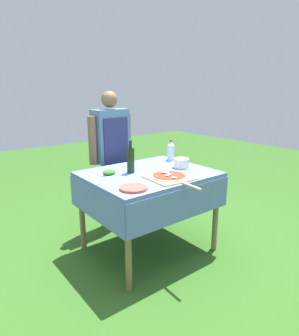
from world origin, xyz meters
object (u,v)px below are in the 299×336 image
at_px(mixing_tub, 181,163).
at_px(pizza_on_peel, 170,177).
at_px(oil_bottle, 131,159).
at_px(prep_table, 149,183).
at_px(herb_container, 109,173).
at_px(person_cook, 111,149).
at_px(water_bottle, 171,151).
at_px(plate_stack, 133,188).

bearing_deg(mixing_tub, pizza_on_peel, -148.49).
bearing_deg(oil_bottle, prep_table, -34.99).
height_order(pizza_on_peel, herb_container, pizza_on_peel).
relative_size(prep_table, oil_bottle, 3.68).
distance_m(person_cook, mixing_tub, 0.85).
height_order(person_cook, water_bottle, person_cook).
bearing_deg(herb_container, pizza_on_peel, -49.56).
xyz_separation_m(water_bottle, plate_stack, (-0.88, -0.55, -0.10)).
xyz_separation_m(person_cook, water_bottle, (0.46, -0.47, -0.00)).
xyz_separation_m(herb_container, mixing_tub, (0.69, -0.22, 0.02)).
bearing_deg(oil_bottle, plate_stack, -122.09).
height_order(pizza_on_peel, oil_bottle, oil_bottle).
bearing_deg(water_bottle, prep_table, -153.92).
xyz_separation_m(oil_bottle, herb_container, (-0.20, 0.06, -0.10)).
relative_size(pizza_on_peel, water_bottle, 2.60).
relative_size(prep_table, plate_stack, 5.18).
distance_m(person_cook, herb_container, 0.68).
distance_m(herb_container, mixing_tub, 0.72).
bearing_deg(pizza_on_peel, person_cook, 93.10).
distance_m(prep_table, plate_stack, 0.51).
bearing_deg(plate_stack, oil_bottle, 57.91).
bearing_deg(oil_bottle, herb_container, 164.25).
height_order(mixing_tub, plate_stack, mixing_tub).
bearing_deg(oil_bottle, water_bottle, 13.03).
bearing_deg(plate_stack, pizza_on_peel, 5.42).
height_order(pizza_on_peel, plate_stack, pizza_on_peel).
bearing_deg(person_cook, herb_container, 48.87).
bearing_deg(water_bottle, plate_stack, -148.09).
relative_size(water_bottle, herb_container, 1.19).
distance_m(pizza_on_peel, mixing_tub, 0.39).
height_order(person_cook, herb_container, person_cook).
xyz_separation_m(prep_table, pizza_on_peel, (0.02, -0.27, 0.12)).
bearing_deg(prep_table, herb_container, 155.67).
xyz_separation_m(oil_bottle, plate_stack, (-0.25, -0.40, -0.12)).
bearing_deg(herb_container, oil_bottle, -15.75).
bearing_deg(mixing_tub, plate_stack, -161.93).
bearing_deg(water_bottle, oil_bottle, -166.97).
distance_m(prep_table, water_bottle, 0.58).
xyz_separation_m(person_cook, herb_container, (-0.36, -0.56, -0.08)).
bearing_deg(prep_table, water_bottle, 26.08).
height_order(pizza_on_peel, mixing_tub, mixing_tub).
xyz_separation_m(mixing_tub, plate_stack, (-0.74, -0.24, -0.04)).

